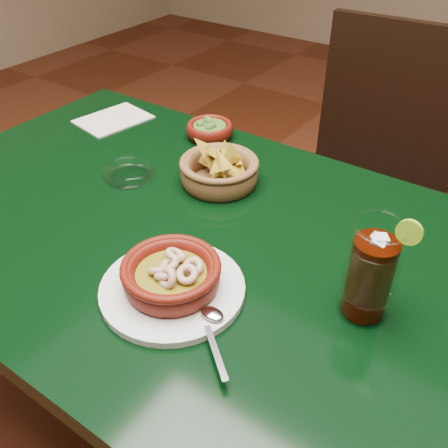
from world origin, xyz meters
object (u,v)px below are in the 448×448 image
Objects in this scene: dining_table at (174,258)px; chip_basket at (219,171)px; cola_drink at (371,272)px; shrimp_plate at (172,278)px; dining_chair at (366,180)px.

dining_table is 6.00× the size of chip_basket.
cola_drink reaches higher than chip_basket.
shrimp_plate is 1.57× the size of cola_drink.
shrimp_plate is (-0.02, -0.87, 0.25)m from dining_chair.
dining_table is at bearing -90.42° from chip_basket.
shrimp_plate is at bearing -153.05° from cola_drink.
dining_chair is 0.90m from shrimp_plate.
chip_basket is at bearing 89.58° from dining_table.
dining_table is 6.34× the size of cola_drink.
shrimp_plate is 0.31m from cola_drink.
cola_drink is at bearing -2.35° from dining_table.
shrimp_plate is (0.13, -0.15, 0.13)m from dining_table.
chip_basket reaches higher than dining_table.
chip_basket is at bearing 156.05° from cola_drink.
cola_drink is (0.40, -0.02, 0.18)m from dining_table.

